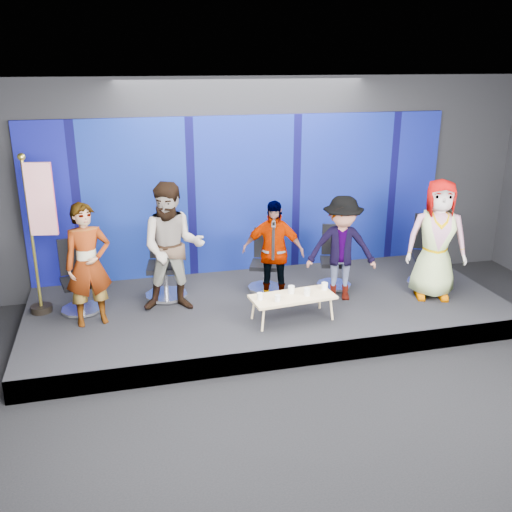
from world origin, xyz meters
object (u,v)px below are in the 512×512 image
object	(u,v)px
mug_c	(291,290)
panelist_e	(437,240)
chair_a	(79,288)
panelist_a	(88,265)
chair_b	(166,273)
coffee_table	(293,298)
mug_b	(278,298)
panelist_b	(173,248)
chair_e	(428,262)
chair_c	(265,270)
panelist_d	(342,249)
mug_a	(260,296)
mug_e	(325,286)
flag_stand	(39,231)
panelist_c	(273,252)
mug_d	(307,292)
chair_d	(334,267)

from	to	relation	value
mug_c	panelist_e	bearing A→B (deg)	4.39
chair_a	panelist_a	world-z (taller)	panelist_a
chair_b	mug_c	distance (m)	2.00
coffee_table	mug_b	bearing A→B (deg)	-152.87
chair_b	panelist_e	world-z (taller)	panelist_e
chair_a	panelist_b	xyz separation A→B (m)	(1.33, -0.28, 0.59)
panelist_b	mug_b	size ratio (longest dim) A/B	20.32
coffee_table	mug_c	world-z (taller)	mug_c
chair_e	mug_c	distance (m)	2.58
chair_c	panelist_d	xyz separation A→B (m)	(0.99, -0.65, 0.48)
chair_e	mug_a	size ratio (longest dim) A/B	11.89
panelist_a	coffee_table	world-z (taller)	panelist_a
chair_b	mug_e	world-z (taller)	chair_b
chair_b	panelist_b	world-z (taller)	panelist_b
chair_b	mug_a	bearing A→B (deg)	-39.64
flag_stand	mug_e	bearing A→B (deg)	-4.06
chair_a	panelist_c	size ratio (longest dim) A/B	0.67
chair_b	panelist_c	bearing A→B (deg)	-11.92
panelist_e	mug_a	xyz separation A→B (m)	(-2.78, -0.29, -0.50)
mug_d	chair_b	bearing A→B (deg)	144.19
chair_c	chair_d	distance (m)	1.11
panelist_b	mug_e	distance (m)	2.21
panelist_b	chair_d	world-z (taller)	panelist_b
chair_e	mug_a	xyz separation A→B (m)	(-2.97, -0.76, 0.03)
chair_d	mug_c	world-z (taller)	chair_d
chair_b	chair_e	size ratio (longest dim) A/B	1.03
panelist_b	mug_a	world-z (taller)	panelist_b
chair_c	mug_b	distance (m)	1.34
panelist_d	mug_b	distance (m)	1.41
panelist_a	mug_c	distance (m)	2.77
chair_c	panelist_e	xyz separation A→B (m)	(2.39, -0.92, 0.59)
panelist_a	panelist_d	world-z (taller)	panelist_a
mug_c	mug_d	xyz separation A→B (m)	(0.19, -0.13, -0.00)
chair_b	mug_a	distance (m)	1.72
mug_b	mug_d	size ratio (longest dim) A/B	0.87
panelist_b	coffee_table	distance (m)	1.82
panelist_a	chair_c	distance (m)	2.74
chair_d	panelist_e	world-z (taller)	panelist_e
panelist_e	mug_c	bearing A→B (deg)	-155.75
panelist_d	panelist_e	xyz separation A→B (m)	(1.39, -0.27, 0.11)
panelist_c	coffee_table	bearing A→B (deg)	-61.25
panelist_b	panelist_e	xyz separation A→B (m)	(3.85, -0.50, -0.03)
chair_a	chair_c	size ratio (longest dim) A/B	1.09
mug_a	mug_b	world-z (taller)	mug_a
panelist_b	flag_stand	distance (m)	1.82
coffee_table	mug_d	size ratio (longest dim) A/B	11.36
mug_a	flag_stand	xyz separation A→B (m)	(-2.84, 1.12, 0.80)
panelist_b	mug_b	world-z (taller)	panelist_b
panelist_a	chair_b	distance (m)	1.36
chair_b	panelist_e	xyz separation A→B (m)	(3.93, -1.00, 0.53)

